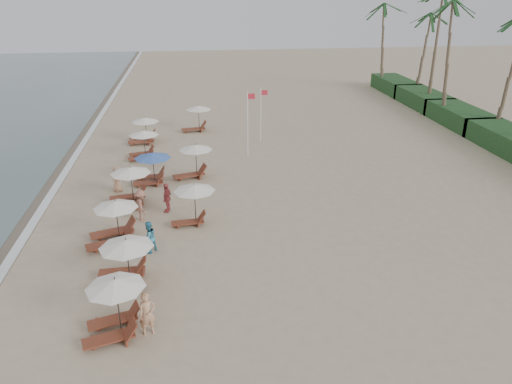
{
  "coord_description": "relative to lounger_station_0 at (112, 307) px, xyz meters",
  "views": [
    {
      "loc": [
        -2.35,
        -18.96,
        12.0
      ],
      "look_at": [
        1.0,
        5.89,
        1.3
      ],
      "focal_mm": 34.36,
      "sensor_mm": 36.0,
      "label": 1
    }
  ],
  "objects": [
    {
      "name": "lounger_station_4",
      "position": [
        0.4,
        15.05,
        -0.1
      ],
      "size": [
        2.59,
        2.36,
        2.06
      ],
      "color": "brown",
      "rests_on": "ground"
    },
    {
      "name": "beachgoer_far_a",
      "position": [
        1.6,
        10.5,
        -0.33
      ],
      "size": [
        0.72,
        1.09,
        1.73
      ],
      "primitive_type": "imported",
      "rotation": [
        0.0,
        0.0,
        4.39
      ],
      "color": "#BD4B4E",
      "rests_on": "ground"
    },
    {
      "name": "lounger_station_0",
      "position": [
        0.0,
        0.0,
        0.0
      ],
      "size": [
        2.5,
        2.22,
        2.37
      ],
      "color": "brown",
      "rests_on": "ground"
    },
    {
      "name": "inland_station_2",
      "position": [
        3.62,
        26.93,
        0.14
      ],
      "size": [
        2.78,
        2.24,
        2.22
      ],
      "color": "brown",
      "rests_on": "ground"
    },
    {
      "name": "flag_pole_far",
      "position": [
        8.81,
        23.26,
        1.25
      ],
      "size": [
        0.59,
        0.08,
        4.4
      ],
      "color": "silver",
      "rests_on": "ground"
    },
    {
      "name": "beachgoer_mid_b",
      "position": [
        0.25,
        9.58,
        -0.31
      ],
      "size": [
        0.96,
        1.29,
        1.78
      ],
      "primitive_type": "imported",
      "rotation": [
        0.0,
        0.0,
        1.86
      ],
      "color": "#96604C",
      "rests_on": "ground"
    },
    {
      "name": "lounger_station_1",
      "position": [
        -0.03,
        3.33,
        -0.12
      ],
      "size": [
        2.66,
        2.32,
        2.15
      ],
      "color": "brown",
      "rests_on": "ground"
    },
    {
      "name": "ground",
      "position": [
        5.56,
        3.73,
        -1.19
      ],
      "size": [
        160.0,
        160.0,
        0.0
      ],
      "primitive_type": "plane",
      "color": "tan",
      "rests_on": "ground"
    },
    {
      "name": "lounger_station_5",
      "position": [
        -0.51,
        20.1,
        -0.05
      ],
      "size": [
        2.45,
        2.2,
        2.14
      ],
      "color": "brown",
      "rests_on": "ground"
    },
    {
      "name": "foam_line",
      "position": [
        -5.64,
        13.73,
        -1.18
      ],
      "size": [
        0.5,
        140.0,
        0.02
      ],
      "primitive_type": "cube",
      "color": "white",
      "rests_on": "ground"
    },
    {
      "name": "beachgoer_near",
      "position": [
        1.23,
        -0.11,
        -0.33
      ],
      "size": [
        0.72,
        0.56,
        1.73
      ],
      "primitive_type": "imported",
      "rotation": [
        0.0,
        0.0,
        0.26
      ],
      "color": "tan",
      "rests_on": "ground"
    },
    {
      "name": "wet_sand_band",
      "position": [
        -6.94,
        13.73,
        -1.19
      ],
      "size": [
        3.2,
        140.0,
        0.01
      ],
      "primitive_type": "cube",
      "color": "#6B5E4C",
      "rests_on": "ground"
    },
    {
      "name": "flag_pole_near",
      "position": [
        7.33,
        19.76,
        1.5
      ],
      "size": [
        0.59,
        0.08,
        4.89
      ],
      "color": "silver",
      "rests_on": "ground"
    },
    {
      "name": "inland_station_0",
      "position": [
        3.0,
        8.75,
        0.29
      ],
      "size": [
        2.52,
        2.24,
        2.22
      ],
      "color": "brown",
      "rests_on": "ground"
    },
    {
      "name": "lounger_station_3",
      "position": [
        -0.67,
        11.73,
        -0.07
      ],
      "size": [
        2.73,
        2.33,
        2.33
      ],
      "color": "brown",
      "rests_on": "ground"
    },
    {
      "name": "inland_station_1",
      "position": [
        3.13,
        15.68,
        0.12
      ],
      "size": [
        2.82,
        2.24,
        2.22
      ],
      "color": "brown",
      "rests_on": "ground"
    },
    {
      "name": "lounger_station_6",
      "position": [
        -0.76,
        24.09,
        -0.18
      ],
      "size": [
        2.65,
        2.24,
        2.09
      ],
      "color": "brown",
      "rests_on": "ground"
    },
    {
      "name": "lounger_station_2",
      "position": [
        -0.99,
        7.17,
        -0.18
      ],
      "size": [
        2.76,
        2.68,
        2.26
      ],
      "color": "brown",
      "rests_on": "ground"
    },
    {
      "name": "shrub_hedge",
      "position": [
        27.56,
        18.23,
        -0.39
      ],
      "size": [
        3.2,
        53.0,
        1.6
      ],
      "color": "#193D1C",
      "rests_on": "ground"
    },
    {
      "name": "beachgoer_mid_a",
      "position": [
        0.88,
        5.96,
        -0.38
      ],
      "size": [
        0.99,
        0.99,
        1.62
      ],
      "primitive_type": "imported",
      "rotation": [
        0.0,
        0.0,
        3.91
      ],
      "color": "teal",
      "rests_on": "ground"
    },
    {
      "name": "beachgoer_far_b",
      "position": [
        -1.56,
        13.9,
        -0.37
      ],
      "size": [
        0.94,
        0.95,
        1.65
      ],
      "primitive_type": "imported",
      "rotation": [
        0.0,
        0.0,
        0.82
      ],
      "color": "tan",
      "rests_on": "ground"
    }
  ]
}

